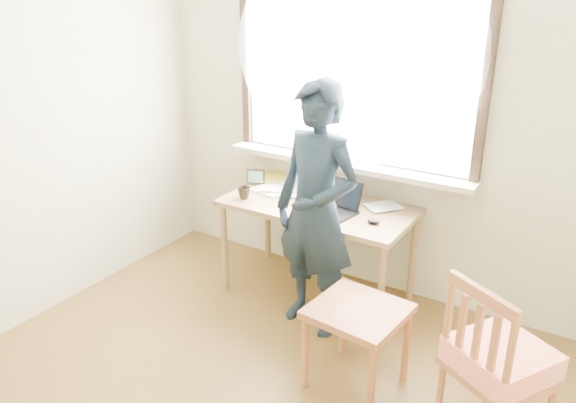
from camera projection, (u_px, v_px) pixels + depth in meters
The scene contains 13 objects.
room_shell at pixel (203, 115), 2.26m from camera, with size 3.52×4.02×2.61m.
desk at pixel (318, 214), 3.88m from camera, with size 1.31×0.66×0.70m.
laptop at pixel (336, 204), 3.73m from camera, with size 0.34×0.29×0.21m.
mug_white at pixel (306, 185), 4.05m from camera, with size 0.13×0.13×0.11m, color white.
mug_dark at pixel (244, 193), 3.94m from camera, with size 0.09×0.09×0.09m, color black.
mouse at pixel (374, 221), 3.54m from camera, with size 0.08×0.06×0.03m, color black.
desk_clutter at pixel (305, 187), 4.10m from camera, with size 0.82×0.58×0.05m.
book_a at pixel (280, 183), 4.22m from camera, with size 0.19×0.25×0.02m, color white.
book_b at pixel (377, 203), 3.86m from camera, with size 0.17×0.23×0.02m, color white.
picture_frame at pixel (256, 178), 4.20m from camera, with size 0.14×0.06×0.11m.
work_chair at pixel (358, 320), 3.05m from camera, with size 0.53×0.51×0.49m.
side_chair at pixel (498, 361), 2.63m from camera, with size 0.57×0.56×0.91m.
person at pixel (316, 211), 3.47m from camera, with size 0.59×0.39×1.62m, color black.
Camera 1 is at (1.45, -1.51, 2.15)m, focal length 35.00 mm.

